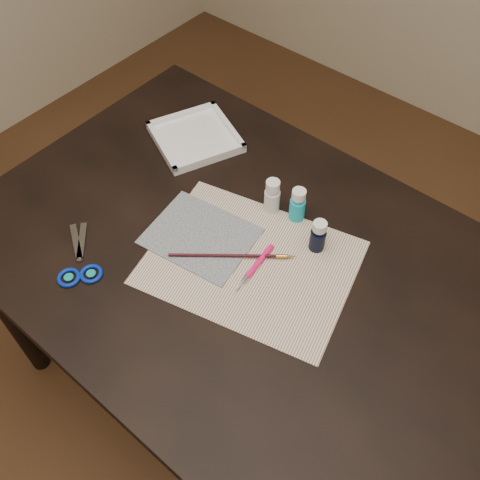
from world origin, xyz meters
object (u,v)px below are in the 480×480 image
Objects in this scene: paint_bottle_cyan at (298,205)px; scissors at (76,254)px; paper at (251,262)px; paint_bottle_navy at (318,236)px; paint_bottle_white at (272,196)px; palette_tray at (195,137)px; canvas at (200,236)px.

scissors is at bearing -127.54° from paint_bottle_cyan.
paint_bottle_navy reaches higher than paper.
scissors is (-0.26, -0.41, -0.04)m from paint_bottle_white.
palette_tray is at bearing 149.26° from paper.
paint_bottle_white is (0.08, 0.18, 0.04)m from canvas.
paint_bottle_navy is (0.23, 0.15, 0.04)m from canvas.
paint_bottle_cyan is 1.05× the size of paint_bottle_navy.
canvas is 0.29m from scissors.
canvas is at bearing -125.40° from paint_bottle_cyan.
palette_tray is (-0.39, 0.23, 0.01)m from paper.
paper is 1.90× the size of canvas.
paint_bottle_navy is 0.57m from scissors.
paper is 0.14m from canvas.
palette_tray is at bearing -51.63° from scissors.
paint_bottle_cyan is at bearing 14.64° from paint_bottle_white.
paint_bottle_navy is at bearing -26.61° from paint_bottle_cyan.
paint_bottle_cyan reaches higher than palette_tray.
paint_bottle_white is 1.01× the size of paint_bottle_cyan.
paint_bottle_navy is 0.42× the size of palette_tray.
paint_bottle_cyan is (0.14, 0.20, 0.04)m from canvas.
paint_bottle_cyan is (0.06, 0.02, -0.00)m from paint_bottle_white.
paint_bottle_cyan is at bearing -96.24° from scissors.
scissors is at bearing -129.31° from canvas.
palette_tray reaches higher than canvas.
scissors is (-0.33, -0.25, 0.00)m from paper.
paint_bottle_cyan is at bearing 153.39° from paint_bottle_navy.
paper is 0.41m from scissors.
paint_bottle_white is 0.47× the size of scissors.
paper is at bearing -30.74° from palette_tray.
paint_bottle_navy is at bearing -106.54° from scissors.
scissors is at bearing -143.02° from paper.
paint_bottle_white is 0.16m from paint_bottle_navy.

